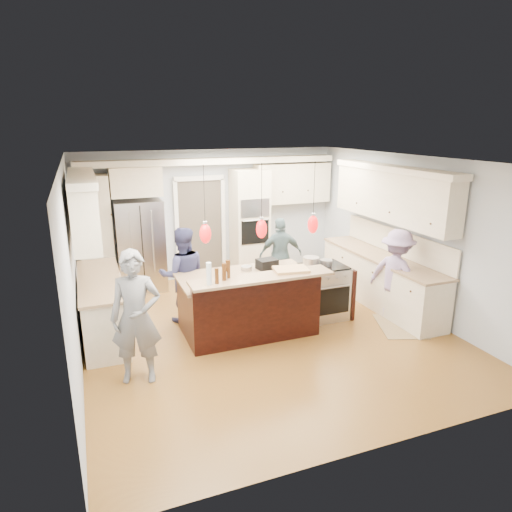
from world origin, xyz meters
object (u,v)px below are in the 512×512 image
Objects in this scene: refrigerator at (140,246)px; island_range at (324,291)px; kitchen_island at (248,302)px; person_far_left at (183,275)px; person_bar_end at (136,317)px.

refrigerator is 3.71m from island_range.
kitchen_island is at bearing -63.10° from refrigerator.
kitchen_island is 1.41m from island_range.
refrigerator is 1.12× the size of person_far_left.
kitchen_island reaches higher than island_range.
kitchen_island is 2.03m from person_bar_end.
island_range is 2.39m from person_far_left.
refrigerator is at bearing 137.41° from island_range.
refrigerator reaches higher than person_far_left.
person_far_left is (0.95, 1.63, -0.07)m from person_bar_end.
refrigerator is 2.91m from kitchen_island.
person_bar_end reaches higher than island_range.
refrigerator is 0.86× the size of kitchen_island.
person_bar_end is (-1.80, -0.86, 0.38)m from kitchen_island.
person_bar_end reaches higher than kitchen_island.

